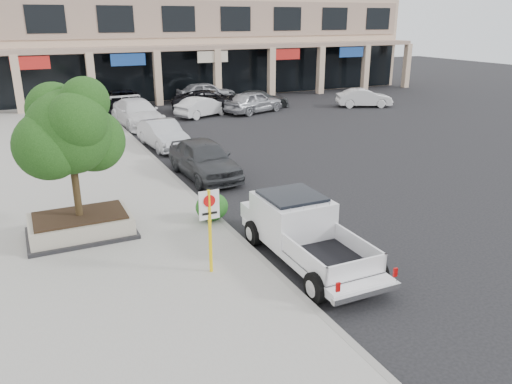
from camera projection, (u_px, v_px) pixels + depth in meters
ground at (295, 242)px, 15.43m from camera, size 120.00×120.00×0.00m
sidewalk at (84, 205)px, 18.29m from camera, size 8.00×52.00×0.15m
curb at (187, 190)px, 19.89m from camera, size 0.20×52.00×0.15m
strip_mall at (190, 39)px, 46.03m from camera, size 40.55×12.43×9.50m
planter at (81, 225)px, 15.51m from camera, size 3.20×2.20×0.68m
planter_tree at (73, 131)px, 14.72m from camera, size 2.90×2.55×4.00m
no_parking_sign at (210, 220)px, 12.88m from camera, size 0.55×0.09×2.30m
hedge at (212, 207)px, 16.62m from camera, size 1.10×0.99×0.93m
pickup_truck at (309, 235)px, 13.86m from camera, size 2.09×5.56×1.75m
curb_car_a at (204, 159)px, 21.53m from camera, size 2.15×4.93×1.65m
curb_car_b at (163, 134)px, 26.43m from camera, size 1.87×4.54×1.46m
curb_car_c at (138, 113)px, 31.75m from camera, size 2.73×5.90×1.67m
curb_car_d at (124, 103)px, 35.72m from camera, size 3.45×6.26×1.66m
lot_car_a at (254, 102)px, 36.25m from camera, size 5.04×3.35×1.60m
lot_car_b at (203, 107)px, 34.92m from camera, size 4.40×3.01×1.37m
lot_car_c at (260, 99)px, 38.23m from camera, size 4.68×2.16×1.32m
lot_car_d at (212, 101)px, 36.41m from camera, size 6.35×4.61×1.61m
lot_car_e at (206, 92)px, 40.76m from camera, size 4.96×2.16×1.66m
lot_car_f at (364, 98)px, 38.72m from camera, size 4.44×2.93×1.38m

